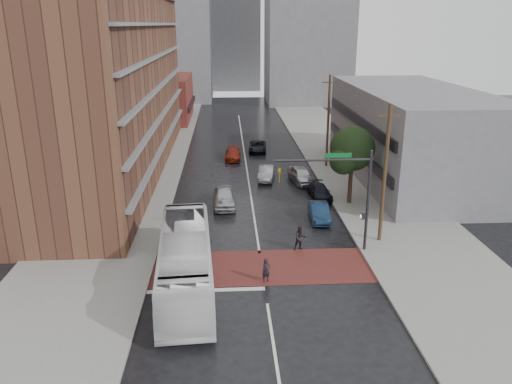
{
  "coord_description": "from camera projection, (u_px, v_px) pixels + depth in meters",
  "views": [
    {
      "loc": [
        -2.1,
        -28.58,
        15.0
      ],
      "look_at": [
        -0.08,
        5.44,
        3.5
      ],
      "focal_mm": 35.0,
      "sensor_mm": 36.0,
      "label": 1
    }
  ],
  "objects": [
    {
      "name": "street_tree",
      "position": [
        352.0,
        152.0,
        42.3
      ],
      "size": [
        4.2,
        4.1,
        6.9
      ],
      "color": "#332319",
      "rests_on": "ground"
    },
    {
      "name": "car_parked_mid",
      "position": [
        320.0,
        192.0,
        45.14
      ],
      "size": [
        1.9,
        4.15,
        1.18
      ],
      "primitive_type": "imported",
      "rotation": [
        0.0,
        0.0,
        0.06
      ],
      "color": "black",
      "rests_on": "ground"
    },
    {
      "name": "storefront_west",
      "position": [
        165.0,
        98.0,
        81.23
      ],
      "size": [
        8.0,
        16.0,
        7.0
      ],
      "primitive_type": "cube",
      "color": "maroon",
      "rests_on": "ground"
    },
    {
      "name": "distant_tower_west",
      "position": [
        165.0,
        19.0,
        99.82
      ],
      "size": [
        18.0,
        16.0,
        32.0
      ],
      "primitive_type": "cube",
      "color": "gray",
      "rests_on": "ground"
    },
    {
      "name": "distant_tower_center",
      "position": [
        234.0,
        37.0,
        117.97
      ],
      "size": [
        12.0,
        10.0,
        24.0
      ],
      "primitive_type": "cube",
      "color": "gray",
      "rests_on": "ground"
    },
    {
      "name": "crosswalk",
      "position": [
        262.0,
        267.0,
        32.42
      ],
      "size": [
        14.0,
        5.0,
        0.02
      ],
      "primitive_type": "cube",
      "color": "maroon",
      "rests_on": "ground"
    },
    {
      "name": "signal_mast",
      "position": [
        347.0,
        187.0,
        33.13
      ],
      "size": [
        6.5,
        0.3,
        7.2
      ],
      "color": "#2D2D33",
      "rests_on": "ground"
    },
    {
      "name": "pedestrian_b",
      "position": [
        300.0,
        238.0,
        34.66
      ],
      "size": [
        0.97,
        0.82,
        1.77
      ],
      "primitive_type": "imported",
      "rotation": [
        0.0,
        0.0,
        0.19
      ],
      "color": "black",
      "rests_on": "ground"
    },
    {
      "name": "utility_pole_near",
      "position": [
        385.0,
        174.0,
        34.59
      ],
      "size": [
        1.6,
        0.26,
        10.0
      ],
      "color": "#473321",
      "rests_on": "ground"
    },
    {
      "name": "apartment_block",
      "position": [
        105.0,
        35.0,
        49.39
      ],
      "size": [
        10.0,
        44.0,
        28.0
      ],
      "primitive_type": "cube",
      "color": "brown",
      "rests_on": "ground"
    },
    {
      "name": "car_travel_c",
      "position": [
        233.0,
        154.0,
        58.13
      ],
      "size": [
        1.96,
        4.43,
        1.26
      ],
      "primitive_type": "imported",
      "rotation": [
        0.0,
        0.0,
        -0.05
      ],
      "color": "maroon",
      "rests_on": "ground"
    },
    {
      "name": "distant_tower_east",
      "position": [
        309.0,
        7.0,
        95.08
      ],
      "size": [
        16.0,
        14.0,
        36.0
      ],
      "primitive_type": "cube",
      "color": "gray",
      "rests_on": "ground"
    },
    {
      "name": "car_travel_b",
      "position": [
        266.0,
        173.0,
        50.49
      ],
      "size": [
        2.08,
        4.33,
        1.37
      ],
      "primitive_type": "imported",
      "rotation": [
        0.0,
        0.0,
        -0.16
      ],
      "color": "#A9ACB0",
      "rests_on": "ground"
    },
    {
      "name": "transit_bus",
      "position": [
        185.0,
        261.0,
        29.38
      ],
      "size": [
        3.77,
        12.72,
        3.5
      ],
      "primitive_type": "imported",
      "rotation": [
        0.0,
        0.0,
        0.07
      ],
      "color": "white",
      "rests_on": "ground"
    },
    {
      "name": "sidewalk_west",
      "position": [
        142.0,
        167.0,
        54.92
      ],
      "size": [
        9.0,
        90.0,
        0.15
      ],
      "primitive_type": "cube",
      "color": "gray",
      "rests_on": "ground"
    },
    {
      "name": "ground",
      "position": [
        262.0,
        271.0,
        31.95
      ],
      "size": [
        160.0,
        160.0,
        0.0
      ],
      "primitive_type": "plane",
      "color": "black",
      "rests_on": "ground"
    },
    {
      "name": "sidewalk_east",
      "position": [
        348.0,
        163.0,
        56.22
      ],
      "size": [
        9.0,
        90.0,
        0.15
      ],
      "primitive_type": "cube",
      "color": "gray",
      "rests_on": "ground"
    },
    {
      "name": "car_travel_a",
      "position": [
        224.0,
        197.0,
        43.06
      ],
      "size": [
        2.03,
        4.82,
        1.63
      ],
      "primitive_type": "imported",
      "rotation": [
        0.0,
        0.0,
        0.02
      ],
      "color": "#B7B9BF",
      "rests_on": "ground"
    },
    {
      "name": "suv_travel",
      "position": [
        258.0,
        146.0,
        61.68
      ],
      "size": [
        2.46,
        4.69,
        1.26
      ],
      "primitive_type": "imported",
      "rotation": [
        0.0,
        0.0,
        -0.08
      ],
      "color": "black",
      "rests_on": "ground"
    },
    {
      "name": "building_east",
      "position": [
        411.0,
        134.0,
        50.36
      ],
      "size": [
        11.0,
        26.0,
        9.0
      ],
      "primitive_type": "cube",
      "color": "gray",
      "rests_on": "ground"
    },
    {
      "name": "utility_pole_far",
      "position": [
        328.0,
        121.0,
        53.5
      ],
      "size": [
        1.6,
        0.26,
        10.0
      ],
      "color": "#473321",
      "rests_on": "ground"
    },
    {
      "name": "pedestrian_a",
      "position": [
        266.0,
        270.0,
        30.36
      ],
      "size": [
        0.66,
        0.56,
        1.53
      ],
      "primitive_type": "imported",
      "rotation": [
        0.0,
        0.0,
        0.41
      ],
      "color": "black",
      "rests_on": "ground"
    },
    {
      "name": "car_parked_near",
      "position": [
        319.0,
        212.0,
        40.04
      ],
      "size": [
        1.61,
        4.16,
        1.35
      ],
      "primitive_type": "imported",
      "rotation": [
        0.0,
        0.0,
        -0.04
      ],
      "color": "#132742",
      "rests_on": "ground"
    },
    {
      "name": "car_parked_far",
      "position": [
        301.0,
        175.0,
        49.45
      ],
      "size": [
        2.61,
        4.84,
        1.56
      ],
      "primitive_type": "imported",
      "rotation": [
        0.0,
        0.0,
        0.17
      ],
      "color": "#B4B7BC",
      "rests_on": "ground"
    }
  ]
}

